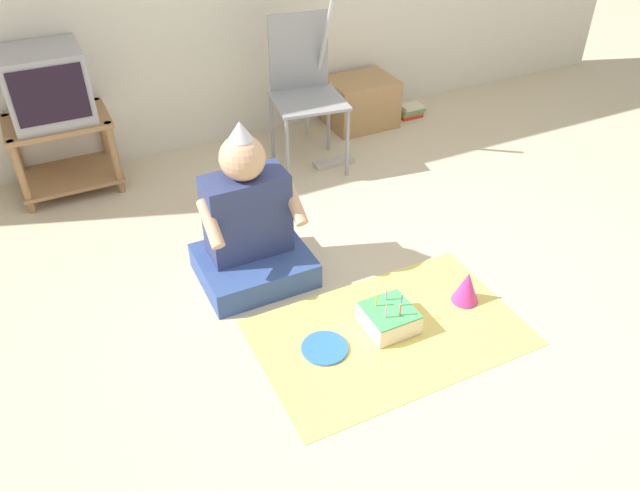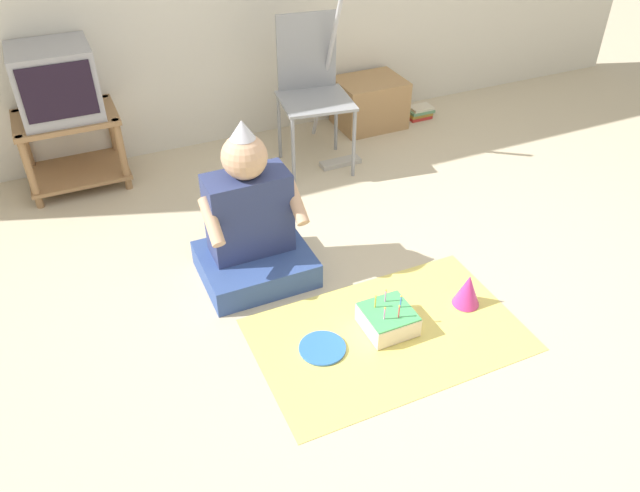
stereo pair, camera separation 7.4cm
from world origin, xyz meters
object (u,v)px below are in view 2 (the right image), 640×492
at_px(book_pile, 420,112).
at_px(dust_mop, 333,110).
at_px(folding_chair, 311,83).
at_px(cardboard_box_stack, 369,103).
at_px(paper_plate, 322,348).
at_px(tv, 55,82).
at_px(person_seated, 251,228).
at_px(party_hat_blue, 468,290).
at_px(birthday_cake, 387,319).

bearing_deg(book_pile, dust_mop, -161.76).
height_order(folding_chair, book_pile, folding_chair).
relative_size(cardboard_box_stack, paper_plate, 2.22).
xyz_separation_m(tv, book_pile, (2.50, -0.06, -0.64)).
relative_size(person_seated, party_hat_blue, 4.98).
relative_size(person_seated, paper_plate, 4.00).
distance_m(birthday_cake, party_hat_blue, 0.44).
bearing_deg(tv, person_seated, -61.75).
xyz_separation_m(folding_chair, birthday_cake, (-0.34, -1.65, -0.49)).
bearing_deg(folding_chair, person_seated, -127.63).
bearing_deg(paper_plate, tv, 112.07).
distance_m(cardboard_box_stack, dust_mop, 0.59).
distance_m(person_seated, paper_plate, 0.72).
height_order(folding_chair, dust_mop, dust_mop).
distance_m(book_pile, birthday_cake, 2.35).
height_order(cardboard_box_stack, paper_plate, cardboard_box_stack).
xyz_separation_m(book_pile, paper_plate, (-1.69, -1.92, -0.03)).
distance_m(tv, book_pile, 2.58).
bearing_deg(folding_chair, tv, 167.47).
xyz_separation_m(book_pile, party_hat_blue, (-0.92, -1.93, 0.05)).
bearing_deg(folding_chair, party_hat_blue, -86.60).
bearing_deg(dust_mop, paper_plate, -116.65).
distance_m(tv, cardboard_box_stack, 2.14).
distance_m(dust_mop, book_pile, 0.97).
bearing_deg(paper_plate, book_pile, 48.63).
relative_size(tv, book_pile, 2.31).
distance_m(cardboard_box_stack, paper_plate, 2.36).
bearing_deg(book_pile, paper_plate, -131.37).
bearing_deg(paper_plate, party_hat_blue, -0.66).
xyz_separation_m(folding_chair, cardboard_box_stack, (0.61, 0.32, -0.37)).
height_order(folding_chair, birthday_cake, folding_chair).
xyz_separation_m(dust_mop, person_seated, (-0.91, -0.98, -0.06)).
relative_size(book_pile, party_hat_blue, 1.13).
relative_size(folding_chair, cardboard_box_stack, 2.00).
relative_size(folding_chair, party_hat_blue, 5.54).
height_order(cardboard_box_stack, dust_mop, dust_mop).
bearing_deg(birthday_cake, party_hat_blue, -1.75).
distance_m(tv, party_hat_blue, 2.60).
height_order(tv, cardboard_box_stack, tv).
relative_size(cardboard_box_stack, dust_mop, 0.41).
relative_size(tv, folding_chair, 0.47).
distance_m(person_seated, party_hat_blue, 1.11).
height_order(dust_mop, party_hat_blue, dust_mop).
height_order(birthday_cake, paper_plate, birthday_cake).
height_order(folding_chair, party_hat_blue, folding_chair).
bearing_deg(tv, birthday_cake, -60.04).
height_order(tv, person_seated, tv).
height_order(tv, dust_mop, dust_mop).
relative_size(cardboard_box_stack, birthday_cake, 2.09).
height_order(folding_chair, person_seated, folding_chair).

